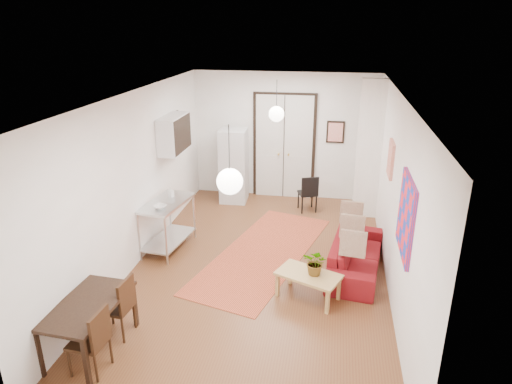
% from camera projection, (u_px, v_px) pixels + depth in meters
% --- Properties ---
extents(floor, '(7.00, 7.00, 0.00)m').
position_uv_depth(floor, '(259.00, 268.00, 7.76)').
color(floor, brown).
rests_on(floor, ground).
extents(ceiling, '(4.20, 7.00, 0.02)m').
position_uv_depth(ceiling, '(259.00, 96.00, 6.74)').
color(ceiling, white).
rests_on(ceiling, wall_back).
extents(wall_back, '(4.20, 0.02, 2.90)m').
position_uv_depth(wall_back, '(284.00, 136.00, 10.48)').
color(wall_back, white).
rests_on(wall_back, floor).
extents(wall_front, '(4.20, 0.02, 2.90)m').
position_uv_depth(wall_front, '(193.00, 322.00, 4.03)').
color(wall_front, white).
rests_on(wall_front, floor).
extents(wall_left, '(0.02, 7.00, 2.90)m').
position_uv_depth(wall_left, '(135.00, 180.00, 7.59)').
color(wall_left, white).
rests_on(wall_left, floor).
extents(wall_right, '(0.02, 7.00, 2.90)m').
position_uv_depth(wall_right, '(395.00, 196.00, 6.91)').
color(wall_right, white).
rests_on(wall_right, floor).
extents(double_doors, '(1.44, 0.06, 2.50)m').
position_uv_depth(double_doors, '(284.00, 147.00, 10.52)').
color(double_doors, silver).
rests_on(double_doors, wall_back).
extents(stub_partition, '(0.50, 0.10, 2.90)m').
position_uv_depth(stub_partition, '(369.00, 151.00, 9.30)').
color(stub_partition, white).
rests_on(stub_partition, floor).
extents(wall_cabinet, '(0.35, 1.00, 0.70)m').
position_uv_depth(wall_cabinet, '(174.00, 134.00, 8.79)').
color(wall_cabinet, white).
rests_on(wall_cabinet, wall_left).
extents(painting_popart, '(0.05, 1.00, 1.00)m').
position_uv_depth(painting_popart, '(406.00, 217.00, 5.69)').
color(painting_popart, red).
rests_on(painting_popart, wall_right).
extents(painting_abstract, '(0.05, 0.50, 0.60)m').
position_uv_depth(painting_abstract, '(391.00, 159.00, 7.53)').
color(painting_abstract, beige).
rests_on(painting_abstract, wall_right).
extents(poster_back, '(0.40, 0.03, 0.50)m').
position_uv_depth(poster_back, '(335.00, 132.00, 10.21)').
color(poster_back, red).
rests_on(poster_back, wall_back).
extents(print_left, '(0.03, 0.44, 0.54)m').
position_uv_depth(print_left, '(175.00, 125.00, 9.25)').
color(print_left, '#915B3C').
rests_on(print_left, wall_left).
extents(pendant_back, '(0.30, 0.30, 0.80)m').
position_uv_depth(pendant_back, '(276.00, 114.00, 8.81)').
color(pendant_back, white).
rests_on(pendant_back, ceiling).
extents(pendant_front, '(0.30, 0.30, 0.80)m').
position_uv_depth(pendant_front, '(230.00, 181.00, 5.13)').
color(pendant_front, white).
rests_on(pendant_front, ceiling).
extents(kilim_rug, '(2.29, 3.92, 0.01)m').
position_uv_depth(kilim_rug, '(264.00, 253.00, 8.25)').
color(kilim_rug, '#C74F31').
rests_on(kilim_rug, floor).
extents(sofa, '(2.02, 1.02, 0.57)m').
position_uv_depth(sofa, '(356.00, 255.00, 7.60)').
color(sofa, maroon).
rests_on(sofa, floor).
extents(coffee_table, '(1.06, 0.84, 0.41)m').
position_uv_depth(coffee_table, '(308.00, 277.00, 6.80)').
color(coffee_table, tan).
rests_on(coffee_table, floor).
extents(potted_plant, '(0.46, 0.43, 0.40)m').
position_uv_depth(potted_plant, '(316.00, 263.00, 6.70)').
color(potted_plant, '#306A34').
rests_on(potted_plant, coffee_table).
extents(kitchen_counter, '(0.76, 1.27, 0.92)m').
position_uv_depth(kitchen_counter, '(168.00, 218.00, 8.23)').
color(kitchen_counter, silver).
rests_on(kitchen_counter, floor).
extents(bowl, '(0.27, 0.27, 0.05)m').
position_uv_depth(bowl, '(160.00, 207.00, 7.83)').
color(bowl, silver).
rests_on(bowl, kitchen_counter).
extents(soap_bottle, '(0.11, 0.11, 0.19)m').
position_uv_depth(soap_bottle, '(171.00, 192.00, 8.31)').
color(soap_bottle, teal).
rests_on(soap_bottle, kitchen_counter).
extents(fridge, '(0.62, 0.62, 1.68)m').
position_uv_depth(fridge, '(234.00, 166.00, 10.38)').
color(fridge, silver).
rests_on(fridge, floor).
extents(dining_table, '(0.78, 1.28, 0.68)m').
position_uv_depth(dining_table, '(88.00, 309.00, 5.64)').
color(dining_table, black).
rests_on(dining_table, floor).
extents(dining_chair_near, '(0.43, 0.58, 0.85)m').
position_uv_depth(dining_chair_near, '(118.00, 299.00, 6.05)').
color(dining_chair_near, '#341E10').
rests_on(dining_chair_near, floor).
extents(dining_chair_far, '(0.43, 0.58, 0.85)m').
position_uv_depth(dining_chair_far, '(91.00, 332.00, 5.41)').
color(dining_chair_far, '#341E10').
rests_on(dining_chair_far, floor).
extents(black_side_chair, '(0.48, 0.49, 0.82)m').
position_uv_depth(black_side_chair, '(308.00, 189.00, 10.01)').
color(black_side_chair, black).
rests_on(black_side_chair, floor).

